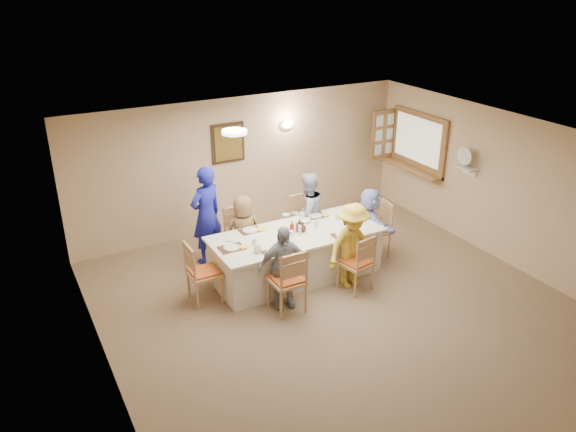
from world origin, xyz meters
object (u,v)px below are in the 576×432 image
chair_front_left (287,279)px  condiment_ketchup (292,227)px  chair_right_end (375,229)px  chair_back_left (241,237)px  caregiver (206,215)px  dining_table (296,254)px  diner_back_left (244,232)px  chair_left_end (204,272)px  serving_hatch (419,142)px  diner_front_left (283,267)px  desk_fan (466,160)px  chair_back_right (303,223)px  chair_front_right (356,262)px  diner_front_right (352,246)px  diner_back_right (307,213)px  diner_right_end (369,223)px

chair_front_left → condiment_ketchup: bearing=-123.3°
chair_front_left → chair_right_end: size_ratio=1.05×
condiment_ketchup → chair_back_left: bearing=125.6°
caregiver → condiment_ketchup: size_ratio=8.18×
dining_table → chair_right_end: chair_right_end is taller
diner_back_left → chair_left_end: bearing=42.4°
chair_left_end → serving_hatch: bearing=-78.4°
dining_table → caregiver: caregiver is taller
chair_front_left → dining_table: bearing=-127.1°
chair_left_end → diner_front_left: (0.95, -0.68, 0.16)m
desk_fan → chair_back_right: bearing=157.3°
serving_hatch → chair_front_right: size_ratio=1.59×
chair_back_right → diner_back_left: 1.21m
chair_right_end → diner_back_left: (-2.15, 0.68, 0.14)m
chair_back_right → chair_front_left: 2.00m
chair_back_right → chair_front_left: bearing=-129.3°
chair_left_end → dining_table: bearing=-90.8°
chair_back_left → chair_left_end: 1.24m
chair_back_right → condiment_ketchup: (-0.65, -0.76, 0.38)m
diner_back_left → diner_front_right: size_ratio=0.91×
desk_fan → chair_left_end: bearing=176.6°
chair_front_right → condiment_ketchup: bearing=-62.7°
chair_right_end → diner_front_left: size_ratio=0.75×
chair_right_end → diner_front_right: (-0.95, -0.68, 0.21)m
chair_front_right → diner_front_left: diner_front_left is taller
dining_table → diner_front_left: bearing=-131.4°
chair_left_end → diner_back_right: bearing=-73.2°
serving_hatch → diner_back_right: size_ratio=1.05×
serving_hatch → chair_right_end: serving_hatch is taller
chair_back_right → diner_back_left: size_ratio=0.77×
chair_front_left → diner_right_end: (2.02, 0.80, 0.11)m
chair_back_left → serving_hatch: bearing=4.0°
dining_table → desk_fan: bearing=-5.1°
chair_right_end → diner_right_end: diner_right_end is taller
chair_front_right → caregiver: caregiver is taller
chair_right_end → diner_front_right: 1.19m
chair_back_left → chair_front_right: 2.00m
chair_front_left → condiment_ketchup: chair_front_left is taller
chair_back_right → chair_front_left: (-1.20, -1.60, 0.03)m
chair_back_right → diner_back_right: size_ratio=0.67×
chair_back_right → diner_front_right: (0.00, -1.48, 0.21)m
chair_back_right → condiment_ketchup: size_ratio=4.67×
diner_right_end → chair_right_end: bearing=-82.8°
diner_back_left → diner_front_left: size_ratio=0.98×
caregiver → serving_hatch: bearing=159.3°
dining_table → diner_right_end: bearing=0.0°
chair_back_left → caregiver: 0.67m
desk_fan → condiment_ketchup: size_ratio=1.46×
caregiver → condiment_ketchup: bearing=112.2°
chair_back_left → diner_front_left: bearing=-89.9°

